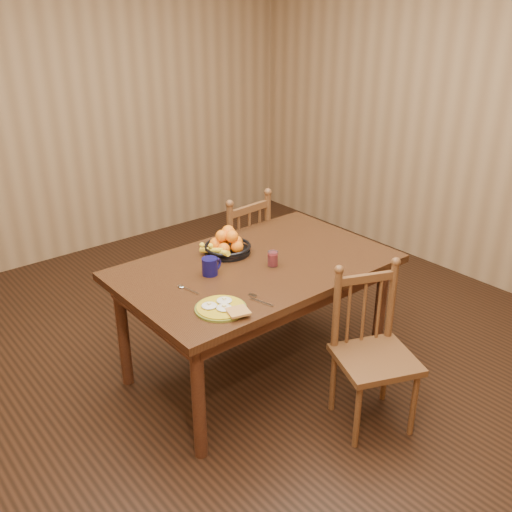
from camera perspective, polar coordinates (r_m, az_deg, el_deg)
room at (r=3.15m, az=-0.00°, el=9.13°), size 4.52×5.02×2.72m
dining_table at (r=3.40m, az=-0.00°, el=-2.07°), size 1.60×1.00×0.75m
chair_far at (r=4.13m, az=-2.03°, el=-0.13°), size 0.46×0.44×0.95m
chair_near at (r=3.19m, az=11.58°, el=-9.44°), size 0.52×0.51×0.89m
breakfast_plate at (r=2.88m, az=-3.46°, el=-5.18°), size 0.26×0.30×0.04m
fork at (r=2.96m, az=0.24°, el=-4.39°), size 0.06×0.18×0.00m
spoon at (r=3.10m, az=-7.18°, el=-3.17°), size 0.05×0.16×0.01m
coffee_mug at (r=3.22m, az=-4.57°, el=-1.01°), size 0.13×0.09×0.10m
juice_glass at (r=3.32m, az=1.68°, el=-0.32°), size 0.06×0.06×0.09m
fruit_bowl at (r=3.48m, az=-2.94°, el=1.12°), size 0.32×0.29×0.17m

